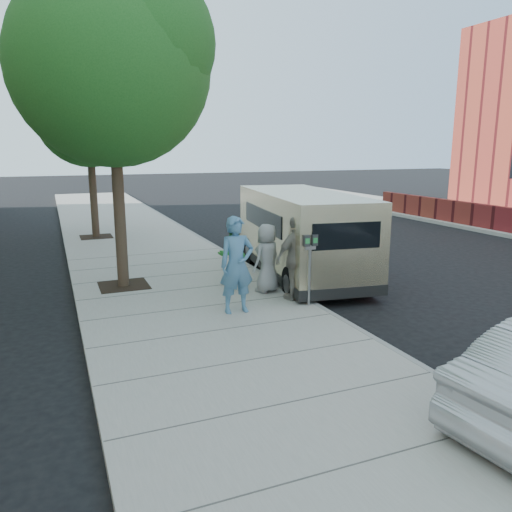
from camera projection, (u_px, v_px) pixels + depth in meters
name	position (u px, v px, depth m)	size (l,w,h in m)	color
ground	(243.00, 308.00, 11.28)	(120.00, 120.00, 0.00)	black
sidewalk	(200.00, 310.00, 10.90)	(5.00, 60.00, 0.15)	gray
curb_face	(300.00, 298.00, 11.80)	(0.12, 60.00, 0.16)	gray
tree_near	(113.00, 59.00, 11.43)	(4.62, 4.60, 7.53)	black
tree_far	(89.00, 111.00, 18.44)	(3.92, 3.80, 6.49)	black
parking_meter	(310.00, 255.00, 10.75)	(0.33, 0.12, 1.58)	gray
van	(300.00, 232.00, 13.84)	(2.92, 6.57, 2.36)	beige
person_officer	(237.00, 265.00, 10.35)	(0.74, 0.49, 2.03)	teal
person_green_shirt	(233.00, 254.00, 12.27)	(0.81, 0.63, 1.67)	#2A8231
person_gray_shirt	(267.00, 258.00, 11.89)	(0.80, 0.52, 1.64)	gray
person_striped_polo	(297.00, 258.00, 11.25)	(1.12, 0.47, 1.92)	gray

